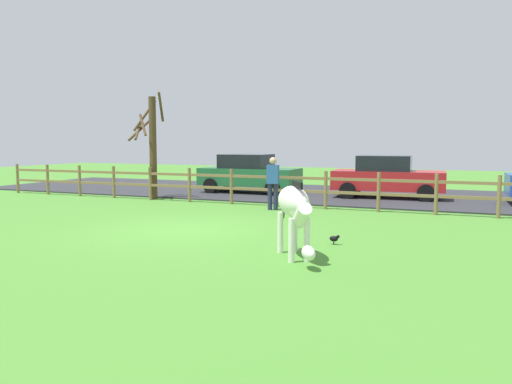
{
  "coord_description": "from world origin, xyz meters",
  "views": [
    {
      "loc": [
        6.22,
        -10.35,
        2.11
      ],
      "look_at": [
        1.51,
        0.82,
        0.9
      ],
      "focal_mm": 35.36,
      "sensor_mm": 36.0,
      "label": 1
    }
  ],
  "objects_px": {
    "visitor_near_fence": "(273,181)",
    "zebra": "(295,208)",
    "parked_car_red": "(387,176)",
    "crow_on_grass": "(334,238)",
    "bare_tree": "(152,144)",
    "parked_car_green": "(249,173)"
  },
  "relations": [
    {
      "from": "zebra",
      "to": "crow_on_grass",
      "type": "bearing_deg",
      "value": 75.59
    },
    {
      "from": "visitor_near_fence",
      "to": "parked_car_red",
      "type": "bearing_deg",
      "value": 57.86
    },
    {
      "from": "parked_car_red",
      "to": "crow_on_grass",
      "type": "bearing_deg",
      "value": -88.34
    },
    {
      "from": "zebra",
      "to": "crow_on_grass",
      "type": "height_order",
      "value": "zebra"
    },
    {
      "from": "parked_car_red",
      "to": "parked_car_green",
      "type": "xyz_separation_m",
      "value": [
        -5.5,
        -0.23,
        0.0
      ]
    },
    {
      "from": "parked_car_green",
      "to": "visitor_near_fence",
      "type": "bearing_deg",
      "value": -57.76
    },
    {
      "from": "parked_car_red",
      "to": "visitor_near_fence",
      "type": "xyz_separation_m",
      "value": [
        -2.81,
        -4.48,
        0.06
      ]
    },
    {
      "from": "parked_car_red",
      "to": "parked_car_green",
      "type": "distance_m",
      "value": 5.5
    },
    {
      "from": "zebra",
      "to": "visitor_near_fence",
      "type": "height_order",
      "value": "visitor_near_fence"
    },
    {
      "from": "zebra",
      "to": "parked_car_red",
      "type": "xyz_separation_m",
      "value": [
        0.12,
        10.42,
        -0.08
      ]
    },
    {
      "from": "crow_on_grass",
      "to": "parked_car_green",
      "type": "bearing_deg",
      "value": 123.42
    },
    {
      "from": "zebra",
      "to": "crow_on_grass",
      "type": "xyz_separation_m",
      "value": [
        0.38,
        1.47,
        -0.8
      ]
    },
    {
      "from": "zebra",
      "to": "parked_car_green",
      "type": "height_order",
      "value": "parked_car_green"
    },
    {
      "from": "bare_tree",
      "to": "zebra",
      "type": "height_order",
      "value": "bare_tree"
    },
    {
      "from": "bare_tree",
      "to": "visitor_near_fence",
      "type": "bearing_deg",
      "value": -12.07
    },
    {
      "from": "visitor_near_fence",
      "to": "crow_on_grass",
      "type": "bearing_deg",
      "value": -55.49
    },
    {
      "from": "parked_car_green",
      "to": "parked_car_red",
      "type": "bearing_deg",
      "value": 2.38
    },
    {
      "from": "bare_tree",
      "to": "visitor_near_fence",
      "type": "xyz_separation_m",
      "value": [
        5.21,
        -1.11,
        -1.14
      ]
    },
    {
      "from": "parked_car_green",
      "to": "bare_tree",
      "type": "bearing_deg",
      "value": -128.85
    },
    {
      "from": "visitor_near_fence",
      "to": "zebra",
      "type": "bearing_deg",
      "value": -65.59
    },
    {
      "from": "crow_on_grass",
      "to": "bare_tree",
      "type": "bearing_deg",
      "value": 146.01
    },
    {
      "from": "bare_tree",
      "to": "zebra",
      "type": "relative_size",
      "value": 2.34
    }
  ]
}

